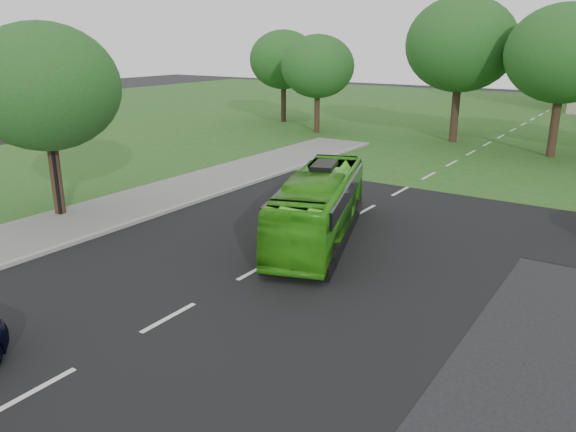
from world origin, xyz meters
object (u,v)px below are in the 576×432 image
object	(u,v)px
tree_park_a	(318,67)
tree_park_f	(283,60)
bus	(319,206)
traffic_light	(54,144)
tree_park_b	(461,45)
tree_park_c	(565,54)
tree_side_near	(45,87)

from	to	relation	value
tree_park_a	tree_park_f	world-z (taller)	tree_park_f
tree_park_f	bus	bearing A→B (deg)	-53.54
tree_park_f	traffic_light	bearing A→B (deg)	-73.73
bus	traffic_light	xyz separation A→B (m)	(-10.30, -3.88, 1.92)
tree_park_f	traffic_light	size ratio (longest dim) A/B	1.50
tree_park_f	traffic_light	xyz separation A→B (m)	(8.60, -29.46, -2.33)
bus	tree_park_b	bearing A→B (deg)	76.71
tree_park_f	tree_park_c	bearing A→B (deg)	-9.38
tree_park_a	tree_park_f	bearing A→B (deg)	147.16
tree_park_f	traffic_light	world-z (taller)	tree_park_f
tree_park_a	tree_side_near	world-z (taller)	tree_side_near
tree_park_b	tree_side_near	bearing A→B (deg)	-106.48
tree_park_f	tree_side_near	distance (m)	30.48
tree_park_b	traffic_light	bearing A→B (deg)	-105.76
tree_park_a	tree_side_near	xyz separation A→B (m)	(2.47, -25.61, 0.20)
tree_park_c	bus	distance (m)	22.76
bus	tree_park_a	bearing A→B (deg)	101.67
tree_park_a	traffic_light	xyz separation A→B (m)	(2.81, -25.72, -2.03)
tree_park_b	tree_side_near	distance (m)	28.73
tree_park_a	traffic_light	size ratio (longest dim) A/B	1.42
traffic_light	tree_park_a	bearing A→B (deg)	74.02
tree_park_c	bus	world-z (taller)	tree_park_c
tree_park_a	tree_park_b	bearing A→B (deg)	10.18
tree_park_f	tree_park_b	bearing A→B (deg)	-6.37
tree_park_b	bus	world-z (taller)	tree_park_b
tree_park_a	tree_park_c	distance (m)	17.72
tree_side_near	tree_park_f	bearing A→B (deg)	105.72
tree_park_f	bus	size ratio (longest dim) A/B	0.89
tree_park_f	traffic_light	distance (m)	30.78
tree_park_a	bus	size ratio (longest dim) A/B	0.85
tree_park_b	bus	bearing A→B (deg)	-83.98
tree_park_b	bus	xyz separation A→B (m)	(2.50, -23.75, -5.64)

